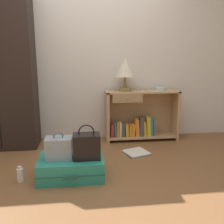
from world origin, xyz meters
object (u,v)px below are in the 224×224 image
Objects in this scene: bookshelf at (139,117)px; open_book_on_floor at (136,152)px; handbag at (87,146)px; bowl at (160,89)px; wardrobe at (0,71)px; suitcase_large at (71,167)px; bottle at (20,175)px; table_lamp at (125,69)px; train_case at (59,148)px.

bookshelf is 2.89× the size of open_book_on_floor.
handbag reaches higher than open_book_on_floor.
handbag is at bearing -133.73° from bowl.
handbag is at bearing -44.47° from wardrobe.
bookshelf is 7.31× the size of bowl.
suitcase_large is at bearing -146.21° from open_book_on_floor.
open_book_on_floor is (1.33, 0.61, -0.07)m from bottle.
bookshelf is 6.55× the size of bottle.
wardrobe is 1.69m from handbag.
bookshelf is at bearing 2.27° from wardrobe.
open_book_on_floor is (-0.47, -0.58, -0.75)m from bowl.
bookshelf is 1.41m from handbag.
bookshelf is 1.59× the size of suitcase_large.
wardrobe reaches higher than suitcase_large.
table_lamp is (1.69, 0.07, 0.01)m from wardrobe.
wardrobe reaches higher than bottle.
wardrobe is 1.52m from bottle.
bookshelf is at bearing 48.54° from suitcase_large.
table_lamp reaches higher than train_case.
table_lamp is at bearing 51.94° from train_case.
bottle is at bearing -173.63° from suitcase_large.
bottle is 0.44× the size of open_book_on_floor.
handbag is at bearing -137.70° from open_book_on_floor.
bowl is 1.06m from open_book_on_floor.
wardrobe is at bearing -177.59° from table_lamp.
suitcase_large is 0.52m from bottle.
bottle reaches higher than open_book_on_floor.
table_lamp is at bearing 62.87° from handbag.
bookshelf is 2.97× the size of handbag.
table_lamp is 1.98m from bottle.
handbag is 2.21× the size of bottle.
wardrobe is 2.24m from bowl.
open_book_on_floor is (1.75, -0.48, -1.04)m from wardrobe.
open_book_on_floor is (0.06, -0.56, -1.05)m from table_lamp.
train_case is (-1.41, -1.14, -0.43)m from bowl.
table_lamp is at bearing -177.74° from bowl.
bowl is 0.22× the size of suitcase_large.
wardrobe is 4.49× the size of table_lamp.
suitcase_large is 0.25m from train_case.
train_case is at bearing -174.10° from suitcase_large.
bottle is at bearing -68.92° from wardrobe.
suitcase_large is 2.31× the size of train_case.
wardrobe is 7.17× the size of train_case.
suitcase_large is at bearing -47.91° from wardrobe.
table_lamp is 2.85× the size of bottle.
handbag is at bearing -15.56° from suitcase_large.
bowl is at bearing 2.38° from wardrobe.
table_lamp reaches higher than suitcase_large.
table_lamp is 1.60m from train_case.
bookshelf reaches higher than handbag.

